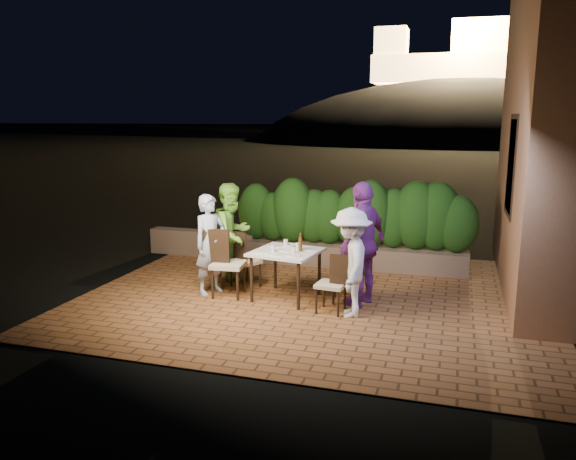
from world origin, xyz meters
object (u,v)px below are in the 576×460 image
at_px(chair_left_front, 228,263).
at_px(diner_white, 351,263).
at_px(diner_blue, 210,244).
at_px(bowl, 290,245).
at_px(diner_purple, 363,244).
at_px(parapet_lamp, 223,229).
at_px(dining_table, 286,275).
at_px(beer_bottle, 300,242).
at_px(chair_left_back, 245,260).
at_px(chair_right_back, 346,273).
at_px(diner_green, 232,234).
at_px(chair_right_front, 331,283).

distance_m(chair_left_front, diner_white, 2.01).
bearing_deg(diner_white, diner_blue, -111.38).
relative_size(bowl, chair_left_front, 0.17).
height_order(diner_purple, parapet_lamp, diner_purple).
relative_size(dining_table, beer_bottle, 3.30).
height_order(chair_left_back, chair_right_back, chair_right_back).
height_order(bowl, diner_green, diner_green).
bearing_deg(diner_blue, beer_bottle, -57.89).
height_order(bowl, chair_left_back, chair_left_back).
xyz_separation_m(beer_bottle, chair_left_front, (-1.10, -0.18, -0.37)).
bearing_deg(diner_purple, diner_green, -76.52).
height_order(diner_blue, diner_green, diner_green).
bearing_deg(diner_white, chair_left_back, -126.46).
bearing_deg(diner_green, bowl, -81.43).
height_order(chair_right_front, diner_white, diner_white).
bearing_deg(chair_right_back, diner_purple, 165.26).
xyz_separation_m(beer_bottle, diner_blue, (-1.42, -0.12, -0.11)).
xyz_separation_m(diner_blue, diner_purple, (2.36, 0.17, 0.13)).
relative_size(dining_table, chair_left_front, 0.89).
xyz_separation_m(diner_white, diner_purple, (0.07, 0.55, 0.15)).
xyz_separation_m(bowl, chair_left_back, (-0.80, 0.13, -0.33)).
distance_m(chair_right_front, parapet_lamp, 3.75).
distance_m(chair_right_back, parapet_lamp, 3.50).
distance_m(beer_bottle, bowl, 0.35).
relative_size(beer_bottle, diner_purple, 0.15).
bearing_deg(diner_white, dining_table, -125.21).
distance_m(beer_bottle, chair_left_back, 1.18).
xyz_separation_m(bowl, diner_blue, (-1.20, -0.36, 0.01)).
bearing_deg(dining_table, diner_white, -23.26).
bearing_deg(diner_purple, beer_bottle, -64.11).
bearing_deg(parapet_lamp, dining_table, -47.33).
xyz_separation_m(chair_left_back, diner_blue, (-0.39, -0.48, 0.34)).
bearing_deg(diner_purple, diner_white, 15.30).
relative_size(chair_left_front, diner_blue, 0.67).
bearing_deg(parapet_lamp, chair_left_back, -56.45).
relative_size(beer_bottle, chair_right_back, 0.32).
height_order(diner_white, parapet_lamp, diner_white).
xyz_separation_m(bowl, diner_white, (1.09, -0.74, -0.01)).
height_order(diner_blue, diner_white, diner_blue).
distance_m(diner_blue, diner_purple, 2.37).
distance_m(bowl, chair_left_back, 0.88).
relative_size(chair_right_front, diner_blue, 0.54).
xyz_separation_m(beer_bottle, chair_right_front, (0.58, -0.45, -0.47)).
bearing_deg(diner_green, chair_left_back, -84.96).
bearing_deg(diner_white, bowl, -136.04).
height_order(chair_left_front, chair_left_back, chair_left_front).
bearing_deg(chair_left_back, parapet_lamp, 154.15).
bearing_deg(chair_right_back, chair_right_front, 70.33).
bearing_deg(parapet_lamp, chair_right_back, -35.14).
bearing_deg(diner_white, parapet_lamp, -142.43).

